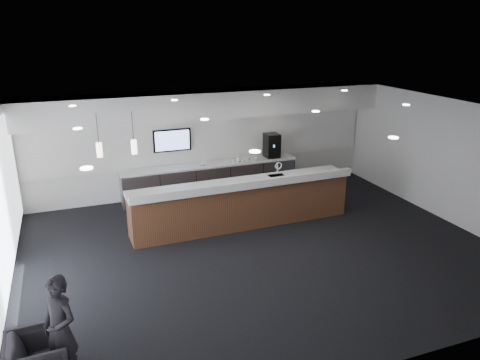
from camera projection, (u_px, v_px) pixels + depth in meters
name	position (u px, v px, depth m)	size (l,w,h in m)	color
ground	(261.00, 250.00, 10.23)	(10.00, 10.00, 0.00)	black
ceiling	(263.00, 114.00, 9.28)	(10.00, 8.00, 0.02)	black
back_wall	(206.00, 142.00, 13.30)	(10.00, 0.02, 3.00)	silver
right_wall	(449.00, 161.00, 11.43)	(0.02, 8.00, 3.00)	silver
soffit_bulkhead	(210.00, 104.00, 12.53)	(10.00, 0.90, 0.70)	silver
alcove_panel	(206.00, 139.00, 13.24)	(9.80, 0.06, 1.40)	silver
back_credenza	(211.00, 179.00, 13.31)	(5.06, 0.66, 0.95)	#919299
wall_tv	(172.00, 140.00, 12.83)	(1.05, 0.08, 0.62)	black
pendant_left	(137.00, 151.00, 9.42)	(0.12, 0.12, 0.30)	beige
pendant_right	(101.00, 155.00, 9.18)	(0.12, 0.12, 0.30)	beige
ceiling_can_lights	(263.00, 115.00, 9.29)	(7.00, 5.00, 0.02)	white
service_counter	(242.00, 203.00, 11.31)	(5.50, 1.01, 1.49)	#4E2A1A
coffee_machine	(272.00, 145.00, 13.71)	(0.40, 0.53, 0.70)	black
info_sign_left	(204.00, 161.00, 12.97)	(0.18, 0.02, 0.24)	white
info_sign_right	(241.00, 157.00, 13.35)	(0.17, 0.02, 0.23)	white
armchair	(38.00, 360.00, 6.35)	(0.78, 0.80, 0.73)	black
lounge_guest	(60.00, 329.00, 6.32)	(0.57, 0.38, 1.57)	black
cup_0	(256.00, 159.00, 13.47)	(0.10, 0.10, 0.10)	white
cup_1	(252.00, 159.00, 13.42)	(0.10, 0.10, 0.10)	white
cup_2	(247.00, 160.00, 13.37)	(0.10, 0.10, 0.10)	white
cup_3	(243.00, 160.00, 13.33)	(0.10, 0.10, 0.10)	white
cup_4	(238.00, 160.00, 13.28)	(0.10, 0.10, 0.10)	white
cup_5	(233.00, 161.00, 13.23)	(0.10, 0.10, 0.10)	white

